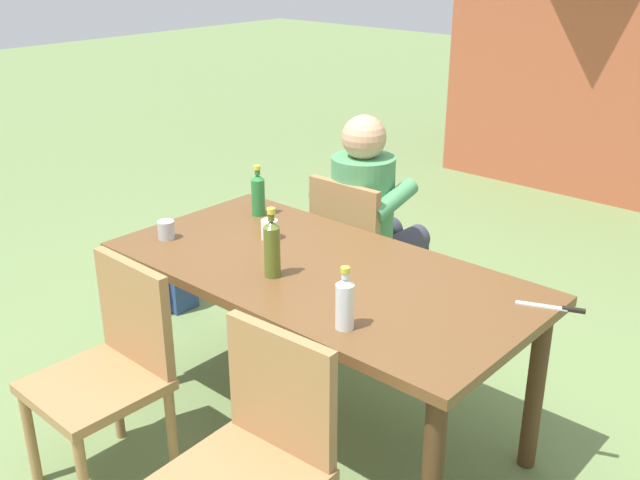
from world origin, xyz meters
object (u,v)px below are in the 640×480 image
(bottle_green, at_px, (258,194))
(bottle_olive, at_px, (272,247))
(chair_near_left, at_px, (112,364))
(table_knife, at_px, (556,308))
(cup_steel, at_px, (166,230))
(chair_near_right, at_px, (257,454))
(bottle_clear, at_px, (345,302))
(chair_far_left, at_px, (358,249))
(dining_table, at_px, (320,288))
(person_in_white_shirt, at_px, (372,213))
(brick_kiosk, at_px, (622,5))
(backpack_by_far_side, at_px, (167,273))
(cup_white, at_px, (269,229))

(bottle_green, distance_m, bottle_olive, 0.69)
(chair_near_left, xyz_separation_m, table_knife, (1.25, 1.03, 0.27))
(chair_near_left, height_order, cup_steel, chair_near_left)
(chair_near_right, bearing_deg, bottle_olive, 130.51)
(bottle_clear, height_order, bottle_olive, bottle_olive)
(chair_near_left, relative_size, table_knife, 3.78)
(chair_far_left, height_order, bottle_green, bottle_green)
(dining_table, xyz_separation_m, chair_near_left, (-0.39, -0.74, -0.18))
(person_in_white_shirt, xyz_separation_m, bottle_green, (-0.22, -0.59, 0.20))
(person_in_white_shirt, bearing_deg, chair_near_right, -63.67)
(person_in_white_shirt, distance_m, brick_kiosk, 3.75)
(chair_near_left, bearing_deg, cup_steel, 120.87)
(dining_table, bearing_deg, bottle_green, 157.27)
(bottle_green, relative_size, backpack_by_far_side, 0.61)
(chair_near_left, relative_size, bottle_green, 3.58)
(bottle_olive, bearing_deg, bottle_green, 140.47)
(bottle_green, bearing_deg, backpack_by_far_side, 178.55)
(person_in_white_shirt, distance_m, cup_white, 0.78)
(bottle_olive, distance_m, table_knife, 1.07)
(dining_table, xyz_separation_m, brick_kiosk, (-0.62, 4.51, 0.77))
(person_in_white_shirt, xyz_separation_m, cup_steel, (-0.31, -1.06, 0.14))
(chair_near_right, height_order, person_in_white_shirt, person_in_white_shirt)
(brick_kiosk, bearing_deg, bottle_clear, -78.28)
(person_in_white_shirt, distance_m, bottle_clear, 1.41)
(cup_steel, height_order, brick_kiosk, brick_kiosk)
(table_knife, xyz_separation_m, brick_kiosk, (-1.47, 4.22, 0.68))
(cup_white, bearing_deg, chair_near_left, -91.75)
(bottle_green, bearing_deg, person_in_white_shirt, 69.23)
(chair_far_left, bearing_deg, backpack_by_far_side, -155.74)
(chair_near_right, bearing_deg, person_in_white_shirt, 116.33)
(bottle_green, height_order, bottle_olive, bottle_olive)
(dining_table, relative_size, backpack_by_far_side, 4.38)
(chair_far_left, bearing_deg, chair_near_right, -62.05)
(brick_kiosk, bearing_deg, chair_far_left, -86.63)
(bottle_olive, bearing_deg, cup_white, 136.92)
(dining_table, bearing_deg, person_in_white_shirt, 114.95)
(table_knife, bearing_deg, brick_kiosk, 109.27)
(dining_table, distance_m, bottle_olive, 0.29)
(bottle_olive, xyz_separation_m, table_knife, (0.95, 0.47, -0.12))
(chair_far_left, xyz_separation_m, bottle_olive, (0.30, -0.92, 0.39))
(bottle_green, bearing_deg, chair_near_right, -44.69)
(bottle_green, height_order, brick_kiosk, brick_kiosk)
(bottle_olive, bearing_deg, person_in_white_shirt, 106.61)
(dining_table, xyz_separation_m, table_knife, (0.86, 0.29, 0.09))
(chair_near_left, distance_m, bottle_olive, 0.75)
(chair_far_left, xyz_separation_m, chair_near_left, (0.00, -1.48, 0.00))
(cup_white, distance_m, brick_kiosk, 4.48)
(person_in_white_shirt, relative_size, bottle_olive, 4.20)
(dining_table, bearing_deg, cup_steel, -163.17)
(chair_near_right, bearing_deg, bottle_green, 135.31)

